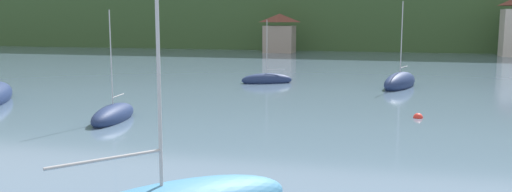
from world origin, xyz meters
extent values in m
ellipsoid|color=#38562D|center=(-33.43, 152.70, 7.50)|extent=(246.40, 46.64, 52.11)
cube|color=gray|center=(-12.22, 96.77, 2.27)|extent=(4.97, 4.09, 4.54)
pyramid|color=brown|center=(-12.22, 96.77, 5.87)|extent=(5.22, 4.30, 1.43)
ellipsoid|color=navy|center=(-3.96, 54.04, 0.28)|extent=(4.70, 3.03, 1.23)
cylinder|color=#B7B7BC|center=(-3.96, 54.04, 3.14)|extent=(0.05, 0.05, 5.05)
cylinder|color=#ADADB2|center=(-3.22, 54.38, 1.22)|extent=(1.52, 0.71, 0.05)
ellipsoid|color=navy|center=(7.62, 54.07, 0.40)|extent=(3.57, 6.74, 1.78)
cylinder|color=#B7B7BC|center=(7.62, 54.07, 4.04)|extent=(0.08, 0.08, 6.30)
cylinder|color=#ADADB2|center=(7.91, 55.04, 1.65)|extent=(0.64, 1.95, 0.07)
cylinder|color=#ADADB2|center=(0.32, 19.44, 2.25)|extent=(1.96, 2.45, 0.09)
ellipsoid|color=navy|center=(-8.19, 34.52, 0.29)|extent=(2.08, 5.08, 1.30)
cylinder|color=#B7B7BC|center=(-8.19, 34.52, 3.45)|extent=(0.06, 0.06, 5.61)
cylinder|color=#ADADB2|center=(-8.29, 35.33, 1.32)|extent=(0.25, 1.64, 0.05)
sphere|color=red|center=(8.65, 39.86, 0.00)|extent=(0.57, 0.57, 0.57)
camera|label=1|loc=(7.36, 7.79, 5.77)|focal=37.37mm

